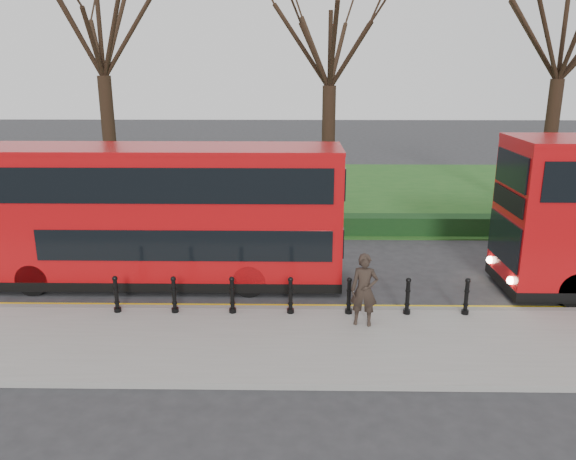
{
  "coord_description": "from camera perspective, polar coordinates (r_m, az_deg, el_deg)",
  "views": [
    {
      "loc": [
        0.57,
        -15.62,
        6.68
      ],
      "look_at": [
        0.32,
        0.5,
        2.0
      ],
      "focal_mm": 35.0,
      "sensor_mm": 36.0,
      "label": 1
    }
  ],
  "objects": [
    {
      "name": "ground",
      "position": [
        17.0,
        -1.1,
        -6.96
      ],
      "size": [
        120.0,
        120.0,
        0.0
      ],
      "primitive_type": "plane",
      "color": "#28282B",
      "rests_on": "ground"
    },
    {
      "name": "pavement",
      "position": [
        14.26,
        -1.52,
        -11.42
      ],
      "size": [
        60.0,
        4.0,
        0.15
      ],
      "primitive_type": "cube",
      "color": "gray",
      "rests_on": "ground"
    },
    {
      "name": "kerb",
      "position": [
        16.05,
        -1.22,
        -8.11
      ],
      "size": [
        60.0,
        0.25,
        0.16
      ],
      "primitive_type": "cube",
      "color": "slate",
      "rests_on": "ground"
    },
    {
      "name": "grass_verge",
      "position": [
        31.34,
        -0.16,
        3.93
      ],
      "size": [
        60.0,
        18.0,
        0.06
      ],
      "primitive_type": "cube",
      "color": "#1E4F1A",
      "rests_on": "ground"
    },
    {
      "name": "hedge",
      "position": [
        23.29,
        -0.53,
        0.54
      ],
      "size": [
        60.0,
        0.9,
        0.8
      ],
      "primitive_type": "cube",
      "color": "black",
      "rests_on": "ground"
    },
    {
      "name": "yellow_line_outer",
      "position": [
        16.35,
        -1.18,
        -7.9
      ],
      "size": [
        60.0,
        0.1,
        0.01
      ],
      "primitive_type": "cube",
      "color": "yellow",
      "rests_on": "ground"
    },
    {
      "name": "yellow_line_inner",
      "position": [
        16.54,
        -1.16,
        -7.62
      ],
      "size": [
        60.0,
        0.1,
        0.01
      ],
      "primitive_type": "cube",
      "color": "yellow",
      "rests_on": "ground"
    },
    {
      "name": "tree_left",
      "position": [
        27.07,
        -18.6,
        18.98
      ],
      "size": [
        7.37,
        7.37,
        11.52
      ],
      "color": "black",
      "rests_on": "ground"
    },
    {
      "name": "tree_mid",
      "position": [
        25.69,
        4.32,
        18.66
      ],
      "size": [
        6.88,
        6.88,
        10.75
      ],
      "color": "black",
      "rests_on": "ground"
    },
    {
      "name": "tree_right",
      "position": [
        28.1,
        26.23,
        17.71
      ],
      "size": [
        7.22,
        7.22,
        11.27
      ],
      "color": "black",
      "rests_on": "ground"
    },
    {
      "name": "bollard_row",
      "position": [
        15.49,
        0.26,
        -6.72
      ],
      "size": [
        9.77,
        0.15,
        1.0
      ],
      "color": "black",
      "rests_on": "pavement"
    },
    {
      "name": "bus_lead",
      "position": [
        17.94,
        -12.4,
        1.36
      ],
      "size": [
        11.0,
        2.53,
        4.38
      ],
      "color": "#A90A0E",
      "rests_on": "ground"
    },
    {
      "name": "pedestrian",
      "position": [
        14.79,
        7.75,
        -6.06
      ],
      "size": [
        0.78,
        0.58,
        1.94
      ],
      "primitive_type": "imported",
      "rotation": [
        0.0,
        0.0,
        -0.18
      ],
      "color": "black",
      "rests_on": "pavement"
    }
  ]
}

